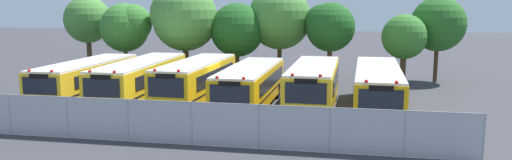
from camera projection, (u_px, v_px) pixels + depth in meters
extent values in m
plane|color=#38383D|center=(224.00, 105.00, 29.15)|extent=(160.00, 160.00, 0.00)
cube|color=yellow|center=(87.00, 79.00, 30.75)|extent=(2.49, 9.68, 1.96)
cube|color=white|center=(86.00, 62.00, 30.59)|extent=(2.44, 9.48, 0.12)
cube|color=black|center=(40.00, 107.00, 26.12)|extent=(2.48, 0.17, 0.36)
cube|color=black|center=(39.00, 86.00, 25.99)|extent=(1.99, 0.07, 0.94)
cube|color=black|center=(107.00, 74.00, 30.77)|extent=(0.08, 7.54, 0.71)
cube|color=black|center=(72.00, 73.00, 31.22)|extent=(0.08, 7.54, 0.71)
cube|color=black|center=(88.00, 85.00, 30.81)|extent=(2.51, 9.78, 0.10)
sphere|color=red|center=(52.00, 71.00, 25.91)|extent=(0.18, 0.18, 0.18)
sphere|color=red|center=(29.00, 71.00, 26.15)|extent=(0.18, 0.18, 0.18)
cube|color=black|center=(39.00, 76.00, 25.89)|extent=(1.09, 0.09, 0.24)
cylinder|color=black|center=(74.00, 103.00, 27.35)|extent=(0.29, 1.00, 1.00)
cylinder|color=black|center=(39.00, 102.00, 27.75)|extent=(0.29, 1.00, 1.00)
cylinder|color=black|center=(125.00, 84.00, 33.63)|extent=(0.29, 1.00, 1.00)
cylinder|color=black|center=(96.00, 83.00, 34.02)|extent=(0.29, 1.00, 1.00)
cube|color=yellow|center=(141.00, 80.00, 30.10)|extent=(2.75, 10.41, 2.07)
cube|color=white|center=(140.00, 62.00, 29.93)|extent=(2.70, 10.20, 0.12)
cube|color=black|center=(102.00, 111.00, 25.13)|extent=(2.50, 0.23, 0.36)
cube|color=black|center=(101.00, 88.00, 24.99)|extent=(2.01, 0.12, 0.99)
cube|color=black|center=(162.00, 74.00, 30.15)|extent=(0.28, 8.06, 0.74)
cube|color=black|center=(124.00, 73.00, 30.54)|extent=(0.28, 8.06, 0.74)
cube|color=black|center=(141.00, 86.00, 30.17)|extent=(2.78, 10.51, 0.10)
sphere|color=red|center=(114.00, 72.00, 24.92)|extent=(0.18, 0.18, 0.18)
sphere|color=red|center=(90.00, 71.00, 25.13)|extent=(0.18, 0.18, 0.18)
cube|color=black|center=(101.00, 77.00, 24.89)|extent=(1.10, 0.11, 0.24)
cylinder|color=black|center=(133.00, 107.00, 26.40)|extent=(0.31, 1.01, 1.00)
cylinder|color=black|center=(96.00, 105.00, 26.74)|extent=(0.31, 1.01, 1.00)
cylinder|color=black|center=(176.00, 85.00, 33.35)|extent=(0.31, 1.01, 1.00)
cylinder|color=black|center=(146.00, 84.00, 33.70)|extent=(0.31, 1.01, 1.00)
cube|color=yellow|center=(196.00, 81.00, 29.40)|extent=(2.60, 9.34, 2.14)
cube|color=white|center=(196.00, 62.00, 29.23)|extent=(2.55, 9.15, 0.12)
cube|color=black|center=(166.00, 112.00, 25.00)|extent=(2.41, 0.22, 0.36)
cube|color=black|center=(166.00, 87.00, 24.85)|extent=(1.94, 0.11, 1.03)
cube|color=black|center=(217.00, 75.00, 29.38)|extent=(0.23, 7.24, 0.77)
cube|color=black|center=(179.00, 74.00, 29.89)|extent=(0.23, 7.24, 0.77)
cube|color=black|center=(197.00, 88.00, 29.47)|extent=(2.63, 9.43, 0.10)
sphere|color=red|center=(179.00, 71.00, 24.74)|extent=(0.18, 0.18, 0.18)
sphere|color=red|center=(155.00, 70.00, 25.02)|extent=(0.18, 0.18, 0.18)
cube|color=black|center=(165.00, 76.00, 24.75)|extent=(1.06, 0.11, 0.24)
cylinder|color=black|center=(195.00, 108.00, 26.20)|extent=(0.31, 1.01, 1.00)
cylinder|color=black|center=(159.00, 106.00, 26.64)|extent=(0.31, 1.01, 1.00)
cylinder|color=black|center=(226.00, 88.00, 32.06)|extent=(0.31, 1.01, 1.00)
cylinder|color=black|center=(196.00, 87.00, 32.51)|extent=(0.31, 1.01, 1.00)
cube|color=#EAA80C|center=(251.00, 85.00, 28.43)|extent=(2.51, 9.76, 1.95)
cube|color=white|center=(251.00, 68.00, 28.26)|extent=(2.46, 9.56, 0.12)
cube|color=black|center=(229.00, 118.00, 23.77)|extent=(2.48, 0.18, 0.36)
cube|color=black|center=(230.00, 94.00, 23.64)|extent=(1.99, 0.08, 0.94)
cube|color=black|center=(272.00, 80.00, 28.42)|extent=(0.11, 7.59, 0.70)
cube|color=black|center=(231.00, 78.00, 28.91)|extent=(0.11, 7.59, 0.70)
cube|color=black|center=(251.00, 92.00, 28.49)|extent=(2.54, 9.85, 0.10)
sphere|color=red|center=(244.00, 78.00, 23.55)|extent=(0.18, 0.18, 0.18)
sphere|color=red|center=(217.00, 78.00, 23.81)|extent=(0.18, 0.18, 0.18)
cube|color=black|center=(229.00, 84.00, 23.55)|extent=(1.09, 0.09, 0.24)
cylinder|color=black|center=(257.00, 113.00, 24.99)|extent=(0.29, 1.00, 1.00)
cylinder|color=black|center=(217.00, 111.00, 25.41)|extent=(0.29, 1.00, 1.00)
cylinder|color=black|center=(277.00, 90.00, 31.31)|extent=(0.29, 1.00, 1.00)
cylinder|color=black|center=(245.00, 89.00, 31.74)|extent=(0.29, 1.00, 1.00)
cube|color=yellow|center=(314.00, 85.00, 27.76)|extent=(2.51, 9.18, 2.14)
cube|color=white|center=(314.00, 66.00, 27.58)|extent=(2.46, 9.00, 0.12)
cube|color=black|center=(305.00, 119.00, 23.40)|extent=(2.48, 0.18, 0.36)
cube|color=black|center=(306.00, 93.00, 23.25)|extent=(1.99, 0.08, 1.03)
cube|color=black|center=(336.00, 79.00, 27.75)|extent=(0.10, 7.14, 0.77)
cube|color=black|center=(293.00, 78.00, 28.24)|extent=(0.10, 7.14, 0.77)
cube|color=black|center=(314.00, 93.00, 27.83)|extent=(2.54, 9.27, 0.10)
sphere|color=red|center=(320.00, 76.00, 23.15)|extent=(0.18, 0.18, 0.18)
sphere|color=red|center=(292.00, 75.00, 23.41)|extent=(0.18, 0.18, 0.18)
cube|color=black|center=(306.00, 81.00, 23.15)|extent=(1.09, 0.09, 0.24)
cylinder|color=black|center=(329.00, 114.00, 24.61)|extent=(0.29, 1.00, 1.00)
cylinder|color=black|center=(287.00, 112.00, 25.04)|extent=(0.29, 1.00, 1.00)
cylinder|color=black|center=(334.00, 93.00, 30.38)|extent=(0.29, 1.00, 1.00)
cylinder|color=black|center=(300.00, 92.00, 30.81)|extent=(0.29, 1.00, 1.00)
cube|color=#EAA80C|center=(378.00, 88.00, 27.27)|extent=(2.71, 11.07, 2.05)
cube|color=white|center=(378.00, 69.00, 27.10)|extent=(2.65, 10.85, 0.12)
cube|color=black|center=(380.00, 127.00, 22.02)|extent=(2.46, 0.23, 0.36)
cube|color=black|center=(381.00, 100.00, 21.88)|extent=(1.98, 0.11, 0.98)
cube|color=black|center=(400.00, 82.00, 27.24)|extent=(0.27, 8.59, 0.74)
cube|color=black|center=(356.00, 80.00, 27.77)|extent=(0.27, 8.59, 0.74)
cube|color=black|center=(377.00, 95.00, 27.33)|extent=(2.73, 11.18, 0.10)
sphere|color=red|center=(397.00, 82.00, 21.78)|extent=(0.18, 0.18, 0.18)
sphere|color=red|center=(366.00, 81.00, 22.06)|extent=(0.18, 0.18, 0.18)
cube|color=black|center=(381.00, 88.00, 21.79)|extent=(1.09, 0.11, 0.24)
cylinder|color=black|center=(402.00, 121.00, 23.22)|extent=(0.31, 1.01, 1.00)
cylinder|color=black|center=(356.00, 119.00, 23.67)|extent=(0.31, 1.01, 1.00)
cylinder|color=black|center=(393.00, 92.00, 30.75)|extent=(0.31, 1.01, 1.00)
cylinder|color=black|center=(359.00, 91.00, 31.20)|extent=(0.31, 1.01, 1.00)
cylinder|color=#4C3823|center=(90.00, 56.00, 41.74)|extent=(0.42, 0.42, 3.17)
sphere|color=#478438|center=(88.00, 20.00, 41.26)|extent=(3.93, 3.93, 3.93)
sphere|color=#478438|center=(94.00, 14.00, 41.00)|extent=(2.21, 2.21, 2.21)
cylinder|color=#4C3823|center=(126.00, 62.00, 39.47)|extent=(0.32, 0.32, 2.64)
sphere|color=#387A2D|center=(125.00, 28.00, 39.04)|extent=(3.90, 3.90, 3.90)
sphere|color=#387A2D|center=(133.00, 23.00, 38.80)|extent=(3.02, 3.02, 3.02)
cylinder|color=#4C3823|center=(186.00, 61.00, 38.53)|extent=(0.46, 0.46, 2.96)
sphere|color=#478438|center=(185.00, 18.00, 37.99)|extent=(5.13, 5.13, 5.13)
sphere|color=#478438|center=(175.00, 14.00, 37.89)|extent=(3.94, 3.94, 3.94)
cylinder|color=#4C3823|center=(237.00, 65.00, 38.31)|extent=(0.33, 0.33, 2.41)
sphere|color=#1E561E|center=(237.00, 30.00, 37.88)|extent=(4.18, 4.18, 4.18)
sphere|color=#1E561E|center=(232.00, 26.00, 38.29)|extent=(2.54, 2.54, 2.54)
cylinder|color=#4C3823|center=(279.00, 61.00, 38.93)|extent=(0.35, 0.35, 3.01)
sphere|color=#478438|center=(280.00, 18.00, 38.40)|extent=(4.92, 4.92, 4.92)
sphere|color=#478438|center=(273.00, 14.00, 38.70)|extent=(3.86, 3.86, 3.86)
cylinder|color=#4C3823|center=(329.00, 64.00, 37.21)|extent=(0.37, 0.37, 2.86)
sphere|color=#1E561E|center=(330.00, 27.00, 36.76)|extent=(3.73, 3.73, 3.73)
sphere|color=#1E561E|center=(322.00, 22.00, 36.92)|extent=(2.70, 2.70, 2.70)
cylinder|color=#4C3823|center=(403.00, 69.00, 36.36)|extent=(0.43, 0.43, 2.35)
sphere|color=#387A2D|center=(404.00, 37.00, 35.98)|extent=(3.32, 3.32, 3.32)
sphere|color=#387A2D|center=(399.00, 36.00, 36.31)|extent=(2.60, 2.60, 2.60)
cylinder|color=#4C3823|center=(436.00, 63.00, 37.50)|extent=(0.31, 0.31, 2.91)
sphere|color=#286623|center=(438.00, 24.00, 37.03)|extent=(4.16, 4.16, 4.16)
sphere|color=#286623|center=(444.00, 22.00, 37.02)|extent=(2.53, 2.53, 2.53)
cylinder|color=#9EA0A3|center=(10.00, 114.00, 22.54)|extent=(0.07, 0.07, 1.92)
cylinder|color=#9EA0A3|center=(68.00, 117.00, 21.99)|extent=(0.07, 0.07, 1.92)
cylinder|color=#9EA0A3|center=(128.00, 120.00, 21.43)|extent=(0.07, 0.07, 1.92)
cylinder|color=#9EA0A3|center=(192.00, 123.00, 20.88)|extent=(0.07, 0.07, 1.92)
cylinder|color=#9EA0A3|center=(259.00, 127.00, 20.33)|extent=(0.07, 0.07, 1.92)
cylinder|color=#9EA0A3|center=(330.00, 130.00, 19.78)|extent=(0.07, 0.07, 1.92)
cylinder|color=#9EA0A3|center=(405.00, 134.00, 19.22)|extent=(0.07, 0.07, 1.92)
cylinder|color=#9EA0A3|center=(484.00, 138.00, 18.67)|extent=(0.07, 0.07, 1.92)
cube|color=#ADB2B7|center=(192.00, 123.00, 20.88)|extent=(23.45, 0.02, 1.88)
cylinder|color=#9EA0A3|center=(191.00, 102.00, 20.73)|extent=(23.45, 0.04, 0.04)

